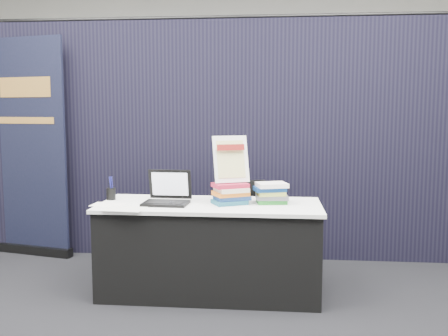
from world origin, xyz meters
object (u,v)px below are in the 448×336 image
(book_stack_tall, at_px, (231,193))
(book_stack_short, at_px, (271,193))
(display_table, at_px, (210,248))
(pullup_banner, at_px, (29,160))
(stacking_chair, at_px, (244,226))
(laptop, at_px, (167,196))
(info_sign, at_px, (231,160))

(book_stack_tall, relative_size, book_stack_short, 1.13)
(display_table, distance_m, pullup_banner, 2.31)
(book_stack_tall, bearing_deg, stacking_chair, 75.80)
(laptop, height_order, book_stack_short, laptop)
(display_table, distance_m, book_stack_tall, 0.49)
(laptop, distance_m, info_sign, 0.60)
(display_table, relative_size, laptop, 4.91)
(display_table, xyz_separation_m, stacking_chair, (0.26, 0.37, 0.11))
(display_table, bearing_deg, book_stack_short, 5.94)
(stacking_chair, bearing_deg, info_sign, -126.49)
(display_table, xyz_separation_m, pullup_banner, (-2.02, 0.95, 0.62))
(info_sign, distance_m, stacking_chair, 0.72)
(pullup_banner, distance_m, stacking_chair, 2.40)
(info_sign, bearing_deg, book_stack_tall, -111.93)
(laptop, bearing_deg, pullup_banner, 151.81)
(display_table, height_order, book_stack_tall, book_stack_tall)
(book_stack_tall, bearing_deg, display_table, 179.36)
(laptop, height_order, book_stack_tall, laptop)
(book_stack_short, bearing_deg, info_sign, -176.03)
(display_table, relative_size, book_stack_short, 6.65)
(display_table, height_order, laptop, laptop)
(book_stack_tall, distance_m, pullup_banner, 2.39)
(laptop, xyz_separation_m, book_stack_short, (0.84, 0.09, 0.02))
(info_sign, xyz_separation_m, stacking_chair, (0.09, 0.34, -0.62))
(laptop, distance_m, pullup_banner, 1.95)
(info_sign, relative_size, stacking_chair, 0.45)
(pullup_banner, height_order, stacking_chair, pullup_banner)
(laptop, height_order, info_sign, info_sign)
(laptop, height_order, pullup_banner, pullup_banner)
(display_table, distance_m, info_sign, 0.75)
(book_stack_tall, height_order, stacking_chair, book_stack_tall)
(display_table, relative_size, stacking_chair, 2.07)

